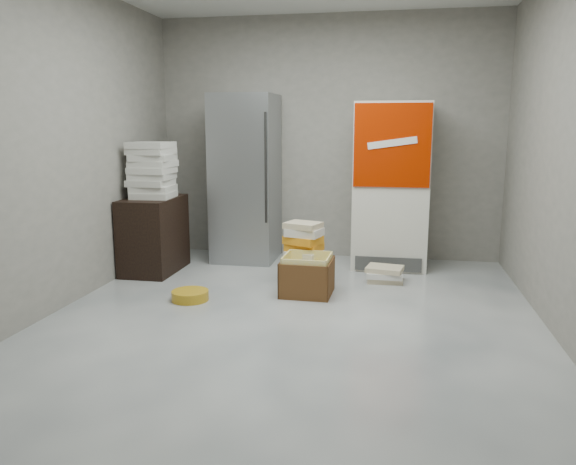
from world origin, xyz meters
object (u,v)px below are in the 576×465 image
(coke_cooler, at_px, (391,185))
(wood_shelf, at_px, (154,235))
(steel_fridge, at_px, (246,179))
(phonebook_stack_main, at_px, (304,253))
(cardboard_box, at_px, (307,278))

(coke_cooler, bearing_deg, wood_shelf, -163.72)
(steel_fridge, height_order, phonebook_stack_main, steel_fridge)
(steel_fridge, xyz_separation_m, coke_cooler, (1.65, -0.01, -0.05))
(wood_shelf, height_order, cardboard_box, wood_shelf)
(wood_shelf, relative_size, phonebook_stack_main, 1.29)
(phonebook_stack_main, relative_size, cardboard_box, 1.31)
(phonebook_stack_main, bearing_deg, wood_shelf, -167.12)
(steel_fridge, relative_size, cardboard_box, 4.03)
(coke_cooler, distance_m, cardboard_box, 1.63)
(steel_fridge, relative_size, wood_shelf, 2.37)
(steel_fridge, distance_m, wood_shelf, 1.23)
(phonebook_stack_main, distance_m, cardboard_box, 0.39)
(steel_fridge, height_order, wood_shelf, steel_fridge)
(cardboard_box, bearing_deg, steel_fridge, 127.59)
(steel_fridge, bearing_deg, wood_shelf, -138.69)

